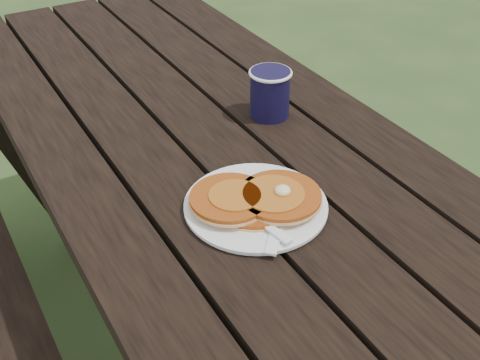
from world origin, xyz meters
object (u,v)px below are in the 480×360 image
pancake_stack (257,199)px  picnic_table (205,250)px  plate (256,206)px  coffee_cup (270,91)px

pancake_stack → picnic_table: bearing=80.9°
plate → coffee_cup: bearing=53.3°
plate → pancake_stack: pancake_stack is taller
coffee_cup → plate: bearing=-126.7°
plate → pancake_stack: 0.02m
picnic_table → pancake_stack: 0.53m
plate → coffee_cup: coffee_cup is taller
plate → coffee_cup: size_ratio=2.32×
picnic_table → coffee_cup: bearing=-18.9°
coffee_cup → pancake_stack: bearing=-126.5°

